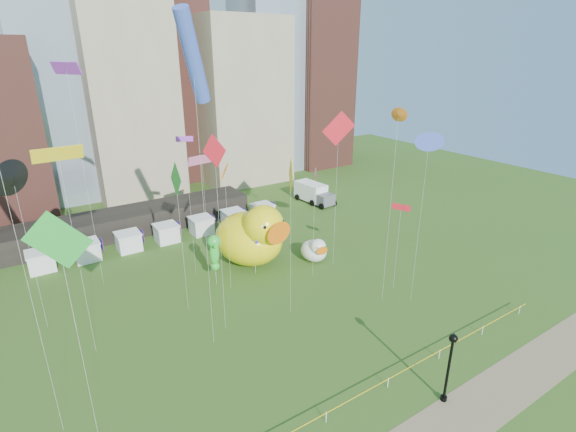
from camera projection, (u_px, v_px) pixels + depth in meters
ground at (326, 422)px, 30.11m from camera, size 160.00×160.00×0.00m
skyline at (111, 68)px, 71.15m from camera, size 101.00×23.00×68.00m
pavilion at (117, 224)px, 60.19m from camera, size 38.00×6.00×3.20m
vendor_tents at (167, 234)px, 58.28m from camera, size 33.24×2.80×2.40m
caution_tape at (326, 414)px, 29.87m from camera, size 50.00×0.06×0.90m
big_duck at (252, 236)px, 51.24m from camera, size 9.01×11.00×7.97m
small_duck at (315, 250)px, 52.60m from camera, size 3.69×4.49×3.25m
seahorse_green at (215, 250)px, 46.38m from camera, size 1.68×1.95×5.91m
seahorse_purple at (255, 245)px, 48.81m from camera, size 1.49×1.73×5.15m
lamppost at (450, 360)px, 30.70m from camera, size 0.62×0.62×5.94m
box_truck at (313, 193)px, 73.22m from camera, size 3.55×7.75×3.20m
kite_0 at (215, 155)px, 34.37m from camera, size 2.55×1.27×18.14m
kite_1 at (315, 175)px, 45.44m from camera, size 0.97×1.36×12.73m
kite_2 at (12, 178)px, 35.27m from camera, size 2.10×2.46×15.93m
kite_3 at (176, 181)px, 38.41m from camera, size 0.20×3.28×15.15m
kite_4 at (291, 176)px, 37.70m from camera, size 1.67×3.08×15.78m
kite_5 at (193, 57)px, 29.82m from camera, size 3.47×3.52×27.01m
kite_6 at (398, 117)px, 38.36m from camera, size 0.21×1.25×19.48m
kite_7 at (185, 141)px, 44.37m from camera, size 1.70×1.10×15.99m
kite_8 at (401, 208)px, 43.79m from camera, size 1.03×1.91×9.65m
kite_9 at (202, 160)px, 52.23m from camera, size 3.87×1.32×12.44m
kite_11 at (58, 243)px, 22.65m from camera, size 3.25×1.03×16.60m
kite_12 at (58, 155)px, 30.92m from camera, size 3.45×0.71×17.79m
kite_13 at (429, 142)px, 38.92m from camera, size 1.54×1.24×17.39m
kite_14 at (225, 172)px, 42.37m from camera, size 1.98×2.79×13.59m
kite_15 at (66, 69)px, 39.67m from camera, size 2.21×3.54×23.24m
kite_16 at (339, 130)px, 46.77m from camera, size 3.54×1.32×18.17m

